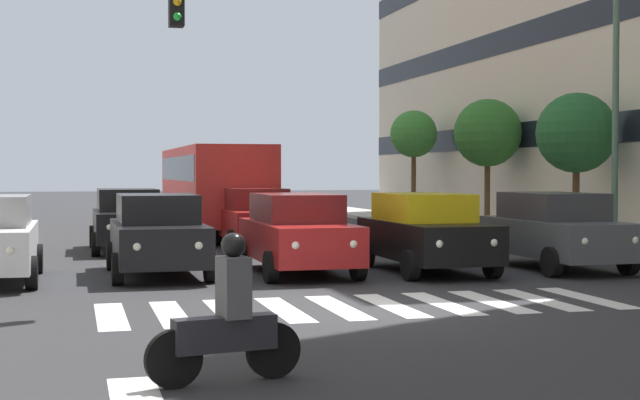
{
  "coord_description": "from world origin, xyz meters",
  "views": [
    {
      "loc": [
        4.58,
        14.52,
        2.21
      ],
      "look_at": [
        -0.48,
        -4.68,
        1.6
      ],
      "focal_mm": 52.53,
      "sensor_mm": 36.0,
      "label": 1
    }
  ],
  "objects_px": {
    "motorcycle_with_rider": "(228,321)",
    "car_2": "(298,233)",
    "street_tree_2": "(487,133)",
    "street_tree_3": "(414,135)",
    "car_0": "(555,230)",
    "car_row2_0": "(128,219)",
    "car_row2_1": "(255,217)",
    "bus_behind_traffic": "(213,181)",
    "car_1": "(425,232)",
    "street_lamp_left": "(601,83)",
    "street_tree_1": "(576,133)",
    "car_3": "(158,234)"
  },
  "relations": [
    {
      "from": "motorcycle_with_rider",
      "to": "street_tree_3",
      "type": "height_order",
      "value": "street_tree_3"
    },
    {
      "from": "car_row2_0",
      "to": "bus_behind_traffic",
      "type": "height_order",
      "value": "bus_behind_traffic"
    },
    {
      "from": "car_row2_1",
      "to": "car_2",
      "type": "bearing_deg",
      "value": 86.91
    },
    {
      "from": "car_row2_0",
      "to": "street_lamp_left",
      "type": "bearing_deg",
      "value": 154.47
    },
    {
      "from": "car_2",
      "to": "motorcycle_with_rider",
      "type": "distance_m",
      "value": 10.36
    },
    {
      "from": "car_2",
      "to": "motorcycle_with_rider",
      "type": "height_order",
      "value": "car_2"
    },
    {
      "from": "car_1",
      "to": "motorcycle_with_rider",
      "type": "distance_m",
      "value": 11.2
    },
    {
      "from": "car_1",
      "to": "street_tree_2",
      "type": "xyz_separation_m",
      "value": [
        -6.64,
        -11.14,
        2.65
      ]
    },
    {
      "from": "car_2",
      "to": "car_row2_0",
      "type": "height_order",
      "value": "same"
    },
    {
      "from": "car_2",
      "to": "street_tree_3",
      "type": "xyz_separation_m",
      "value": [
        -9.23,
        -17.62,
        2.86
      ]
    },
    {
      "from": "car_row2_0",
      "to": "street_tree_1",
      "type": "xyz_separation_m",
      "value": [
        -12.44,
        2.38,
        2.4
      ]
    },
    {
      "from": "motorcycle_with_rider",
      "to": "street_tree_2",
      "type": "height_order",
      "value": "street_tree_2"
    },
    {
      "from": "bus_behind_traffic",
      "to": "street_tree_1",
      "type": "distance_m",
      "value": 12.39
    },
    {
      "from": "car_3",
      "to": "bus_behind_traffic",
      "type": "bearing_deg",
      "value": -103.58
    },
    {
      "from": "car_2",
      "to": "car_row2_0",
      "type": "distance_m",
      "value": 7.53
    },
    {
      "from": "car_row2_1",
      "to": "street_lamp_left",
      "type": "distance_m",
      "value": 10.1
    },
    {
      "from": "car_row2_1",
      "to": "street_tree_3",
      "type": "relative_size",
      "value": 0.96
    },
    {
      "from": "street_tree_1",
      "to": "street_tree_3",
      "type": "bearing_deg",
      "value": -90.0
    },
    {
      "from": "bus_behind_traffic",
      "to": "street_tree_2",
      "type": "relative_size",
      "value": 2.28
    },
    {
      "from": "bus_behind_traffic",
      "to": "car_1",
      "type": "bearing_deg",
      "value": 102.17
    },
    {
      "from": "car_1",
      "to": "car_row2_1",
      "type": "xyz_separation_m",
      "value": [
        2.42,
        -7.15,
        0.0
      ]
    },
    {
      "from": "car_1",
      "to": "street_tree_1",
      "type": "distance_m",
      "value": 8.38
    },
    {
      "from": "car_row2_0",
      "to": "car_row2_1",
      "type": "distance_m",
      "value": 3.57
    },
    {
      "from": "car_row2_0",
      "to": "bus_behind_traffic",
      "type": "bearing_deg",
      "value": -119.1
    },
    {
      "from": "street_tree_1",
      "to": "bus_behind_traffic",
      "type": "bearing_deg",
      "value": -41.4
    },
    {
      "from": "car_row2_0",
      "to": "street_tree_2",
      "type": "bearing_deg",
      "value": -162.56
    },
    {
      "from": "car_0",
      "to": "street_tree_1",
      "type": "xyz_separation_m",
      "value": [
        -3.37,
        -4.94,
        2.4
      ]
    },
    {
      "from": "car_row2_1",
      "to": "bus_behind_traffic",
      "type": "distance_m",
      "value": 5.87
    },
    {
      "from": "car_row2_1",
      "to": "street_tree_1",
      "type": "bearing_deg",
      "value": 165.12
    },
    {
      "from": "car_1",
      "to": "street_tree_1",
      "type": "relative_size",
      "value": 1.03
    },
    {
      "from": "car_row2_1",
      "to": "motorcycle_with_rider",
      "type": "height_order",
      "value": "car_row2_1"
    },
    {
      "from": "car_0",
      "to": "bus_behind_traffic",
      "type": "xyz_separation_m",
      "value": [
        5.86,
        -13.08,
        0.97
      ]
    },
    {
      "from": "car_1",
      "to": "street_lamp_left",
      "type": "height_order",
      "value": "street_lamp_left"
    },
    {
      "from": "street_lamp_left",
      "to": "street_tree_3",
      "type": "bearing_deg",
      "value": -93.86
    },
    {
      "from": "car_row2_1",
      "to": "motorcycle_with_rider",
      "type": "bearing_deg",
      "value": 78.24
    },
    {
      "from": "car_2",
      "to": "street_lamp_left",
      "type": "xyz_separation_m",
      "value": [
        -8.14,
        -1.39,
        3.53
      ]
    },
    {
      "from": "motorcycle_with_rider",
      "to": "car_2",
      "type": "bearing_deg",
      "value": -107.44
    },
    {
      "from": "car_0",
      "to": "bus_behind_traffic",
      "type": "bearing_deg",
      "value": -65.87
    },
    {
      "from": "car_row2_1",
      "to": "street_tree_3",
      "type": "height_order",
      "value": "street_tree_3"
    },
    {
      "from": "car_1",
      "to": "street_lamp_left",
      "type": "distance_m",
      "value": 6.64
    },
    {
      "from": "car_0",
      "to": "car_row2_0",
      "type": "distance_m",
      "value": 11.65
    },
    {
      "from": "car_0",
      "to": "motorcycle_with_rider",
      "type": "height_order",
      "value": "car_0"
    },
    {
      "from": "bus_behind_traffic",
      "to": "street_tree_1",
      "type": "bearing_deg",
      "value": 138.6
    },
    {
      "from": "bus_behind_traffic",
      "to": "street_tree_3",
      "type": "bearing_deg",
      "value": -151.31
    },
    {
      "from": "bus_behind_traffic",
      "to": "street_lamp_left",
      "type": "height_order",
      "value": "street_lamp_left"
    },
    {
      "from": "car_0",
      "to": "car_1",
      "type": "xyz_separation_m",
      "value": [
        3.07,
        -0.15,
        0.0
      ]
    },
    {
      "from": "car_row2_1",
      "to": "car_0",
      "type": "bearing_deg",
      "value": 126.97
    },
    {
      "from": "street_tree_2",
      "to": "street_tree_3",
      "type": "bearing_deg",
      "value": -88.35
    },
    {
      "from": "car_3",
      "to": "car_row2_0",
      "type": "height_order",
      "value": "same"
    },
    {
      "from": "street_tree_2",
      "to": "street_tree_1",
      "type": "bearing_deg",
      "value": 88.23
    }
  ]
}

